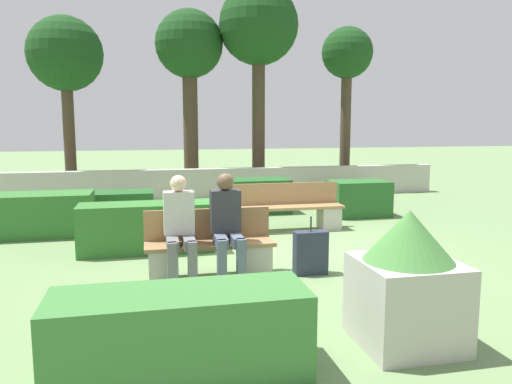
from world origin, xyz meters
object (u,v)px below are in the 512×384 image
Objects in this scene: bench_front at (210,252)px; person_seated_woman at (180,224)px; person_seated_man at (227,221)px; tree_rightmost at (347,60)px; tree_center_left at (189,51)px; tree_leftmost at (65,57)px; tree_center_right at (259,29)px; planter_corner_left at (407,280)px; suitcase at (310,253)px; bench_left_side at (289,212)px.

person_seated_woman is at bearing -160.47° from bench_front.
person_seated_man is 9.91m from tree_rightmost.
person_seated_man is 8.94m from tree_center_left.
person_seated_woman is 8.90m from tree_leftmost.
tree_center_right reaches higher than person_seated_man.
planter_corner_left is (1.86, -2.23, -0.14)m from person_seated_woman.
planter_corner_left is at bearing -60.42° from person_seated_man.
tree_center_left is (0.51, 8.20, 3.65)m from bench_front.
tree_center_left is (3.27, 0.28, 0.28)m from tree_leftmost.
bench_front is 1.35× the size of planter_corner_left.
person_seated_man reaches higher than person_seated_woman.
tree_leftmost is at bearing 116.70° from suitcase.
tree_center_left is at bearing 95.48° from suitcase.
tree_leftmost is at bearing 112.36° from planter_corner_left.
bench_left_side is at bearing 54.45° from bench_front.
tree_center_right is at bearing 74.44° from person_seated_man.
suitcase is at bearing -97.84° from tree_center_right.
tree_center_right is at bearing 84.74° from planter_corner_left.
tree_rightmost is at bearing 57.07° from bench_front.
tree_rightmost reaches higher than person_seated_man.
suitcase is 9.68m from tree_leftmost.
planter_corner_left is 0.26× the size of tree_leftmost.
bench_left_side is 2.72m from suitcase.
tree_rightmost is (3.81, 8.08, 3.54)m from suitcase.
tree_rightmost is (5.51, 8.04, 3.08)m from person_seated_woman.
tree_rightmost is at bearing -0.12° from tree_leftmost.
tree_leftmost is (-2.97, 8.05, 2.94)m from person_seated_man.
person_seated_man reaches higher than planter_corner_left.
person_seated_woman is at bearing 178.69° from suitcase.
bench_front is at bearing -93.54° from tree_center_left.
person_seated_man is at bearing -105.56° from tree_center_right.
tree_center_left is (0.30, 8.33, 3.23)m from person_seated_man.
suitcase is 9.09m from tree_center_right.
planter_corner_left is (1.27, -2.23, -0.15)m from person_seated_man.
bench_left_side is (1.79, 2.50, 0.02)m from bench_front.
tree_rightmost is at bearing 2.85° from tree_center_right.
person_seated_man is 0.26× the size of tree_center_left.
tree_rightmost is (3.65, 10.27, 3.23)m from planter_corner_left.
tree_center_right reaches higher than bench_front.
person_seated_man is 0.28× the size of tree_rightmost.
bench_left_side is 3.11m from person_seated_man.
person_seated_man is at bearing 119.58° from planter_corner_left.
planter_corner_left is at bearing -58.13° from bench_front.
person_seated_woman is at bearing -96.13° from tree_center_left.
person_seated_woman reaches higher than planter_corner_left.
tree_center_right is at bearing 72.80° from bench_front.
tree_leftmost is at bearing 126.64° from bench_left_side.
tree_center_left is 4.62m from tree_rightmost.
tree_rightmost is at bearing 64.77° from suitcase.
planter_corner_left is 0.21× the size of tree_center_right.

